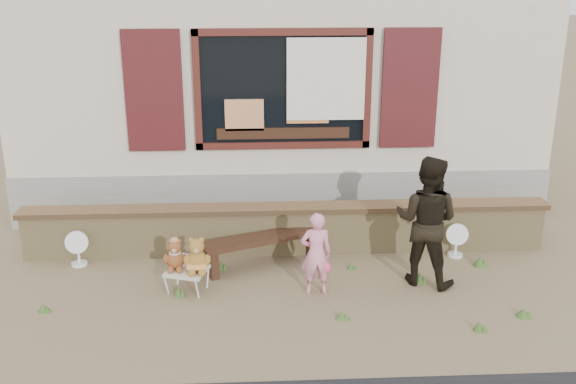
{
  "coord_description": "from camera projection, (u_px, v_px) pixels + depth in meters",
  "views": [
    {
      "loc": [
        -0.42,
        -7.44,
        3.81
      ],
      "look_at": [
        0.0,
        0.6,
        1.0
      ],
      "focal_mm": 42.0,
      "sensor_mm": 36.0,
      "label": 1
    }
  ],
  "objects": [
    {
      "name": "adult",
      "position": [
        427.0,
        221.0,
        8.11
      ],
      "size": [
        0.99,
        0.92,
        1.62
      ],
      "primitive_type": "imported",
      "rotation": [
        0.0,
        0.0,
        2.63
      ],
      "color": "black",
      "rests_on": "ground"
    },
    {
      "name": "grass_tufts",
      "position": [
        371.0,
        288.0,
        8.08
      ],
      "size": [
        5.57,
        1.8,
        0.14
      ],
      "color": "#3C5B24",
      "rests_on": "ground"
    },
    {
      "name": "fan_right",
      "position": [
        456.0,
        240.0,
        9.01
      ],
      "size": [
        0.3,
        0.2,
        0.47
      ],
      "rotation": [
        0.0,
        0.0,
        -0.14
      ],
      "color": "white",
      "rests_on": "ground"
    },
    {
      "name": "folding_chair",
      "position": [
        187.0,
        272.0,
        8.05
      ],
      "size": [
        0.56,
        0.52,
        0.28
      ],
      "rotation": [
        0.0,
        0.0,
        -0.31
      ],
      "color": "beige",
      "rests_on": "ground"
    },
    {
      "name": "fan_left",
      "position": [
        78.0,
        248.0,
        8.74
      ],
      "size": [
        0.3,
        0.2,
        0.48
      ],
      "rotation": [
        0.0,
        0.0,
        0.03
      ],
      "color": "white",
      "rests_on": "ground"
    },
    {
      "name": "teddy_bear_left",
      "position": [
        175.0,
        253.0,
        8.01
      ],
      "size": [
        0.35,
        0.32,
        0.39
      ],
      "primitive_type": null,
      "rotation": [
        0.0,
        0.0,
        -0.31
      ],
      "color": "brown",
      "rests_on": "folding_chair"
    },
    {
      "name": "brick_wall",
      "position": [
        286.0,
        228.0,
        9.12
      ],
      "size": [
        7.1,
        0.36,
        0.67
      ],
      "color": "tan",
      "rests_on": "ground"
    },
    {
      "name": "bench",
      "position": [
        262.0,
        244.0,
        8.72
      ],
      "size": [
        1.61,
        0.93,
        0.41
      ],
      "rotation": [
        0.0,
        0.0,
        0.39
      ],
      "color": "black",
      "rests_on": "ground"
    },
    {
      "name": "ground",
      "position": [
        291.0,
        285.0,
        8.29
      ],
      "size": [
        80.0,
        80.0,
        0.0
      ],
      "primitive_type": "plane",
      "color": "#776344",
      "rests_on": "ground"
    },
    {
      "name": "shopfront",
      "position": [
        277.0,
        66.0,
        11.86
      ],
      "size": [
        8.04,
        5.13,
        4.0
      ],
      "color": "#AFA18D",
      "rests_on": "ground"
    },
    {
      "name": "teddy_bear_right",
      "position": [
        197.0,
        254.0,
        7.94
      ],
      "size": [
        0.39,
        0.36,
        0.44
      ],
      "primitive_type": null,
      "rotation": [
        0.0,
        0.0,
        -0.31
      ],
      "color": "brown",
      "rests_on": "folding_chair"
    },
    {
      "name": "child",
      "position": [
        316.0,
        253.0,
        7.93
      ],
      "size": [
        0.38,
        0.26,
        1.02
      ],
      "primitive_type": "imported",
      "rotation": [
        0.0,
        0.0,
        3.18
      ],
      "color": "pink",
      "rests_on": "ground"
    }
  ]
}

